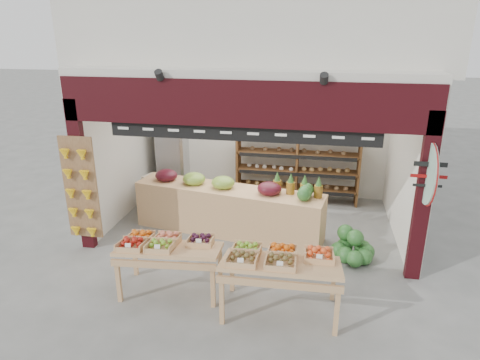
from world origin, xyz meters
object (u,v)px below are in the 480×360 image
cardboard_stack (164,198)px  display_table_right (277,260)px  refrigerator (173,158)px  display_table_left (164,245)px  mid_counter (228,208)px  watermelon_pile (353,248)px  back_shelving (298,153)px

cardboard_stack → display_table_right: display_table_right is taller
refrigerator → display_table_left: 4.12m
mid_counter → display_table_right: (1.15, -2.22, 0.29)m
mid_counter → display_table_left: 2.10m
cardboard_stack → mid_counter: size_ratio=0.31×
refrigerator → watermelon_pile: bearing=-36.6°
back_shelving → cardboard_stack: back_shelving is taller
cardboard_stack → refrigerator: bearing=97.4°
display_table_left → display_table_right: display_table_right is taller
mid_counter → display_table_right: size_ratio=2.27×
mid_counter → back_shelving: bearing=58.0°
refrigerator → display_table_left: refrigerator is taller
back_shelving → refrigerator: back_shelving is taller
cardboard_stack → display_table_right: size_ratio=0.71×
cardboard_stack → watermelon_pile: bearing=-20.0°
back_shelving → mid_counter: 2.30m
refrigerator → display_table_left: (1.21, -3.94, -0.10)m
cardboard_stack → display_table_left: size_ratio=0.74×
display_table_right → mid_counter: bearing=117.4°
display_table_left → display_table_right: size_ratio=0.95×
mid_counter → display_table_left: (-0.51, -2.02, 0.24)m
back_shelving → mid_counter: size_ratio=0.74×
refrigerator → display_table_right: 5.05m
display_table_left → display_table_right: 1.68m
cardboard_stack → display_table_left: (1.07, -2.82, 0.46)m
back_shelving → watermelon_pile: size_ratio=3.66×
watermelon_pile → mid_counter: bearing=165.1°
cardboard_stack → display_table_left: display_table_left is taller
back_shelving → watermelon_pile: 2.87m
back_shelving → cardboard_stack: size_ratio=2.37×
refrigerator → watermelon_pile: 4.79m
display_table_right → refrigerator: bearing=124.8°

